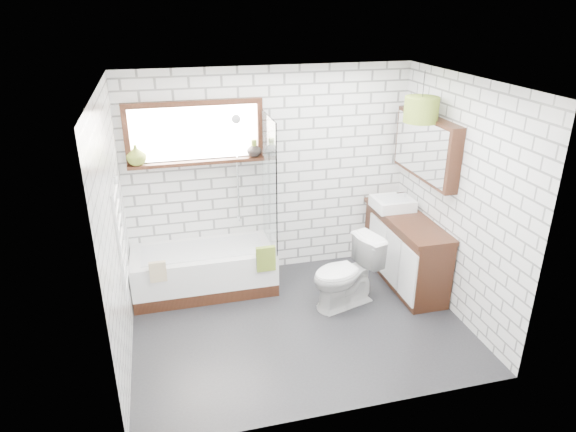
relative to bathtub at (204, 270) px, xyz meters
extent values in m
cube|color=black|center=(0.88, -0.94, -0.27)|extent=(3.40, 2.60, 0.01)
cube|color=white|center=(0.88, -0.94, 2.24)|extent=(3.40, 2.60, 0.01)
cube|color=white|center=(0.88, 0.36, 0.99)|extent=(3.40, 0.01, 2.50)
cube|color=white|center=(0.88, -2.25, 0.99)|extent=(3.40, 0.01, 2.50)
cube|color=white|center=(-0.82, -0.94, 0.99)|extent=(0.01, 2.60, 2.50)
cube|color=white|center=(2.59, -0.94, 0.99)|extent=(0.01, 2.60, 2.50)
cube|color=black|center=(0.03, 0.32, 1.54)|extent=(1.52, 0.16, 0.68)
cube|color=white|center=(-0.78, -0.94, 0.94)|extent=(0.06, 0.52, 1.00)
cube|color=black|center=(2.50, -0.34, 1.39)|extent=(0.16, 1.20, 0.70)
cylinder|color=silver|center=(0.48, 0.32, 1.09)|extent=(0.02, 0.02, 1.30)
cube|color=white|center=(0.00, 0.00, 0.00)|extent=(1.62, 0.71, 0.52)
cube|color=white|center=(0.79, 0.00, 1.01)|extent=(0.02, 0.72, 1.50)
cube|color=olive|center=(0.66, -0.36, 0.24)|extent=(0.21, 0.06, 0.29)
cube|color=tan|center=(-0.51, -0.36, 0.24)|extent=(0.18, 0.04, 0.23)
cube|color=black|center=(2.35, -0.38, 0.15)|extent=(0.47, 1.46, 0.83)
cube|color=white|center=(2.29, -0.08, 0.64)|extent=(0.46, 0.40, 0.13)
cylinder|color=silver|center=(2.45, -0.08, 0.69)|extent=(0.03, 0.03, 0.14)
imported|color=white|center=(1.48, -0.71, 0.13)|extent=(0.65, 0.87, 0.79)
imported|color=olive|center=(-0.62, 0.29, 1.33)|extent=(0.25, 0.25, 0.22)
imported|color=black|center=(0.68, 0.29, 1.30)|extent=(0.18, 0.18, 0.17)
cylinder|color=olive|center=(0.68, 0.29, 1.32)|extent=(0.08, 0.08, 0.20)
cylinder|color=olive|center=(2.33, -0.46, 1.84)|extent=(0.36, 0.36, 0.27)
camera|label=1|loc=(-0.36, -5.32, 2.92)|focal=32.00mm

